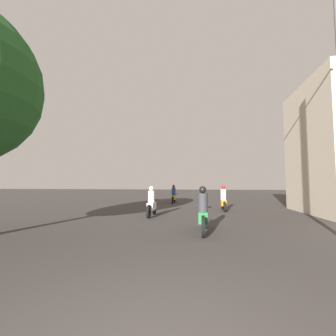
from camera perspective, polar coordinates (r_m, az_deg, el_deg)
The scene contains 4 objects.
motorcycle_green at distance 7.80m, azimuth 8.87°, elevation -11.39°, with size 0.60×2.08×1.55m.
motorcycle_white at distance 11.45m, azimuth -4.18°, elevation -9.15°, with size 0.60×1.92×1.51m.
motorcycle_orange at distance 14.12m, azimuth 13.88°, elevation -8.02°, with size 0.60×1.90×1.54m.
motorcycle_yellow at distance 19.13m, azimuth 1.46°, elevation -7.02°, with size 0.60×2.06×1.55m.
Camera 1 is at (0.39, -1.88, 1.64)m, focal length 24.00 mm.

